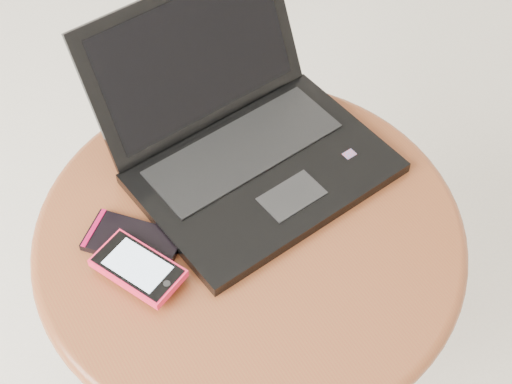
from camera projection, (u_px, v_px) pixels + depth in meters
table at (250, 268)px, 1.06m from camera, size 0.57×0.57×0.45m
laptop at (244, 139)px, 1.03m from camera, size 0.36×0.35×0.20m
phone_black at (133, 241)px, 0.97m from camera, size 0.12×0.13×0.01m
phone_pink at (138, 268)px, 0.93m from camera, size 0.10×0.13×0.01m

